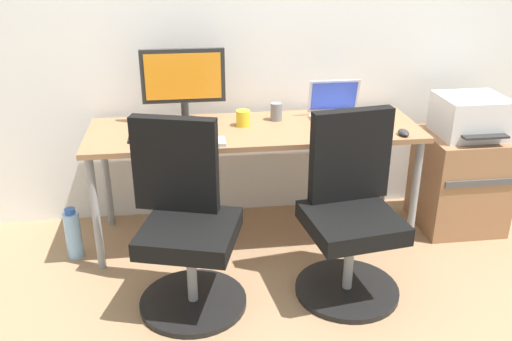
% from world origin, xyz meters
% --- Properties ---
extents(ground_plane, '(5.28, 5.28, 0.00)m').
position_xyz_m(ground_plane, '(0.00, 0.00, 0.00)').
color(ground_plane, '#9E7A56').
extents(back_wall, '(4.40, 0.04, 2.60)m').
position_xyz_m(back_wall, '(0.00, 0.38, 1.30)').
color(back_wall, white).
rests_on(back_wall, ground).
extents(desk, '(1.90, 0.60, 0.70)m').
position_xyz_m(desk, '(0.00, 0.00, 0.64)').
color(desk, '#996B47').
rests_on(desk, ground).
extents(office_chair_left, '(0.55, 0.55, 0.94)m').
position_xyz_m(office_chair_left, '(-0.42, -0.60, 0.42)').
color(office_chair_left, black).
rests_on(office_chair_left, ground).
extents(office_chair_right, '(0.54, 0.54, 0.94)m').
position_xyz_m(office_chair_right, '(0.41, -0.59, 0.42)').
color(office_chair_right, black).
rests_on(office_chair_right, ground).
extents(side_cabinet, '(0.49, 0.48, 0.61)m').
position_xyz_m(side_cabinet, '(1.30, -0.02, 0.30)').
color(side_cabinet, '#996B47').
rests_on(side_cabinet, ground).
extents(printer, '(0.38, 0.40, 0.24)m').
position_xyz_m(printer, '(1.30, -0.02, 0.73)').
color(printer, silver).
rests_on(printer, side_cabinet).
extents(water_bottle_on_floor, '(0.09, 0.09, 0.31)m').
position_xyz_m(water_bottle_on_floor, '(-1.07, -0.11, 0.15)').
color(water_bottle_on_floor, '#8CBFF2').
rests_on(water_bottle_on_floor, ground).
extents(desktop_monitor, '(0.48, 0.18, 0.43)m').
position_xyz_m(desktop_monitor, '(-0.39, 0.16, 0.95)').
color(desktop_monitor, '#262626').
rests_on(desktop_monitor, desk).
extents(open_laptop, '(0.31, 0.27, 0.22)m').
position_xyz_m(open_laptop, '(0.51, 0.10, 0.76)').
color(open_laptop, silver).
rests_on(open_laptop, desk).
extents(keyboard_by_monitor, '(0.34, 0.12, 0.02)m').
position_xyz_m(keyboard_by_monitor, '(-0.36, -0.22, 0.71)').
color(keyboard_by_monitor, '#B7B7B7').
rests_on(keyboard_by_monitor, desk).
extents(keyboard_by_laptop, '(0.34, 0.12, 0.02)m').
position_xyz_m(keyboard_by_laptop, '(0.47, -0.17, 0.71)').
color(keyboard_by_laptop, '#515156').
rests_on(keyboard_by_laptop, desk).
extents(mouse_by_monitor, '(0.06, 0.10, 0.03)m').
position_xyz_m(mouse_by_monitor, '(0.80, -0.23, 0.72)').
color(mouse_by_monitor, '#2D2D2D').
rests_on(mouse_by_monitor, desk).
extents(mouse_by_laptop, '(0.06, 0.10, 0.03)m').
position_xyz_m(mouse_by_laptop, '(0.83, 0.07, 0.72)').
color(mouse_by_laptop, '#B7B7B7').
rests_on(mouse_by_laptop, desk).
extents(coffee_mug, '(0.08, 0.08, 0.09)m').
position_xyz_m(coffee_mug, '(-0.06, 0.05, 0.75)').
color(coffee_mug, yellow).
rests_on(coffee_mug, desk).
extents(pen_cup, '(0.07, 0.07, 0.10)m').
position_xyz_m(pen_cup, '(0.14, 0.12, 0.76)').
color(pen_cup, slate).
rests_on(pen_cup, desk).
extents(phone_near_monitor, '(0.07, 0.14, 0.01)m').
position_xyz_m(phone_near_monitor, '(-0.67, -0.10, 0.71)').
color(phone_near_monitor, black).
rests_on(phone_near_monitor, desk).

